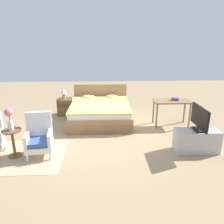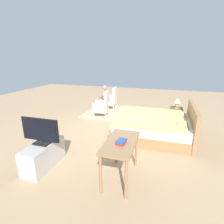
# 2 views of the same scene
# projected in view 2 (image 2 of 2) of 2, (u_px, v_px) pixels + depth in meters

# --- Properties ---
(ground_plane) EXTENTS (16.00, 16.00, 0.00)m
(ground_plane) POSITION_uv_depth(u_px,v_px,m) (114.00, 131.00, 5.34)
(ground_plane) COLOR #A38460
(floor_rug) EXTENTS (2.10, 1.50, 0.01)m
(floor_rug) POSITION_uv_depth(u_px,v_px,m) (105.00, 111.00, 7.29)
(floor_rug) COLOR tan
(floor_rug) RESTS_ON ground_plane
(bed) EXTENTS (1.80, 2.08, 0.96)m
(bed) POSITION_uv_depth(u_px,v_px,m) (155.00, 126.00, 4.95)
(bed) COLOR #997047
(bed) RESTS_ON ground_plane
(armchair_by_window_left) EXTENTS (0.58, 0.58, 0.92)m
(armchair_by_window_left) POSITION_uv_depth(u_px,v_px,m) (111.00, 100.00, 7.66)
(armchair_by_window_left) COLOR white
(armchair_by_window_left) RESTS_ON floor_rug
(armchair_by_window_right) EXTENTS (0.61, 0.61, 0.92)m
(armchair_by_window_right) POSITION_uv_depth(u_px,v_px,m) (102.00, 106.00, 6.68)
(armchair_by_window_right) COLOR white
(armchair_by_window_right) RESTS_ON floor_rug
(side_table) EXTENTS (0.40, 0.40, 0.61)m
(side_table) POSITION_uv_depth(u_px,v_px,m) (105.00, 103.00, 7.18)
(side_table) COLOR brown
(side_table) RESTS_ON ground_plane
(flower_vase) EXTENTS (0.17, 0.17, 0.48)m
(flower_vase) POSITION_uv_depth(u_px,v_px,m) (105.00, 90.00, 7.03)
(flower_vase) COLOR silver
(flower_vase) RESTS_ON side_table
(nightstand) EXTENTS (0.44, 0.41, 0.55)m
(nightstand) POSITION_uv_depth(u_px,v_px,m) (176.00, 116.00, 5.87)
(nightstand) COLOR brown
(nightstand) RESTS_ON ground_plane
(table_lamp) EXTENTS (0.22, 0.22, 0.33)m
(table_lamp) POSITION_uv_depth(u_px,v_px,m) (177.00, 102.00, 5.72)
(table_lamp) COLOR tan
(table_lamp) RESTS_ON nightstand
(tv_stand) EXTENTS (0.96, 0.40, 0.51)m
(tv_stand) POSITION_uv_depth(u_px,v_px,m) (44.00, 155.00, 3.55)
(tv_stand) COLOR #B7B2AD
(tv_stand) RESTS_ON ground_plane
(tv_flatscreen) EXTENTS (0.20, 0.79, 0.54)m
(tv_flatscreen) POSITION_uv_depth(u_px,v_px,m) (40.00, 131.00, 3.39)
(tv_flatscreen) COLOR black
(tv_flatscreen) RESTS_ON tv_stand
(vanity_desk) EXTENTS (1.04, 0.52, 0.75)m
(vanity_desk) POSITION_uv_depth(u_px,v_px,m) (121.00, 147.00, 3.09)
(vanity_desk) COLOR #8E6B47
(vanity_desk) RESTS_ON ground_plane
(book_stack) EXTENTS (0.22, 0.17, 0.07)m
(book_stack) POSITION_uv_depth(u_px,v_px,m) (121.00, 142.00, 2.96)
(book_stack) COLOR #AD2823
(book_stack) RESTS_ON vanity_desk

